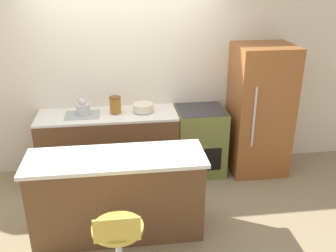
{
  "coord_description": "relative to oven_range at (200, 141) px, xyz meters",
  "views": [
    {
      "loc": [
        -0.08,
        -4.28,
        2.66
      ],
      "look_at": [
        0.45,
        -0.28,
        0.96
      ],
      "focal_mm": 40.0,
      "sensor_mm": 36.0,
      "label": 1
    }
  ],
  "objects": [
    {
      "name": "ground_plane",
      "position": [
        -0.97,
        -0.32,
        -0.46
      ],
      "size": [
        14.0,
        14.0,
        0.0
      ],
      "primitive_type": "plane",
      "color": "#998466"
    },
    {
      "name": "wall_back",
      "position": [
        -0.97,
        0.33,
        0.84
      ],
      "size": [
        8.0,
        0.06,
        2.6
      ],
      "color": "silver",
      "rests_on": "ground_plane"
    },
    {
      "name": "back_counter",
      "position": [
        -1.24,
        0.0,
        -0.0
      ],
      "size": [
        1.81,
        0.61,
        0.93
      ],
      "color": "brown",
      "rests_on": "ground_plane"
    },
    {
      "name": "canister_jar",
      "position": [
        -1.13,
        0.03,
        0.57
      ],
      "size": [
        0.15,
        0.15,
        0.21
      ],
      "color": "#9E6623",
      "rests_on": "back_counter"
    },
    {
      "name": "refrigerator",
      "position": [
        0.81,
        -0.04,
        0.42
      ],
      "size": [
        0.75,
        0.71,
        1.77
      ],
      "color": "#995628",
      "rests_on": "ground_plane"
    },
    {
      "name": "kitchen_island",
      "position": [
        -1.14,
        -1.21,
        -0.0
      ],
      "size": [
        1.82,
        0.61,
        0.92
      ],
      "color": "brown",
      "rests_on": "ground_plane"
    },
    {
      "name": "kettle",
      "position": [
        -1.55,
        0.03,
        0.55
      ],
      "size": [
        0.18,
        0.18,
        0.22
      ],
      "color": "silver",
      "rests_on": "back_counter"
    },
    {
      "name": "mixing_bowl",
      "position": [
        -0.77,
        0.03,
        0.52
      ],
      "size": [
        0.27,
        0.27,
        0.1
      ],
      "color": "beige",
      "rests_on": "back_counter"
    },
    {
      "name": "stool_chair",
      "position": [
        -1.14,
        -1.94,
        -0.04
      ],
      "size": [
        0.46,
        0.46,
        0.82
      ],
      "color": "#B7B7BC",
      "rests_on": "ground_plane"
    },
    {
      "name": "oven_range",
      "position": [
        0.0,
        0.0,
        0.0
      ],
      "size": [
        0.65,
        0.62,
        0.93
      ],
      "color": "olive",
      "rests_on": "ground_plane"
    }
  ]
}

